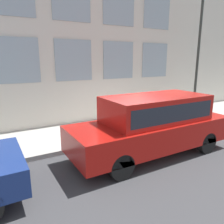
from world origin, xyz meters
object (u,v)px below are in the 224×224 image
fire_hydrant (122,125)px  street_lamp (199,41)px  parked_truck_red_near (153,122)px  person (102,112)px

fire_hydrant → street_lamp: size_ratio=0.12×
parked_truck_red_near → street_lamp: (2.27, -4.62, 2.79)m
fire_hydrant → street_lamp: (0.43, -4.63, 3.36)m
person → street_lamp: size_ratio=0.25×
fire_hydrant → street_lamp: bearing=-84.7°
person → parked_truck_red_near: size_ratio=0.29×
street_lamp → parked_truck_red_near: bearing=116.2°
fire_hydrant → parked_truck_red_near: 1.93m
parked_truck_red_near → street_lamp: street_lamp is taller
person → parked_truck_red_near: parked_truck_red_near is taller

